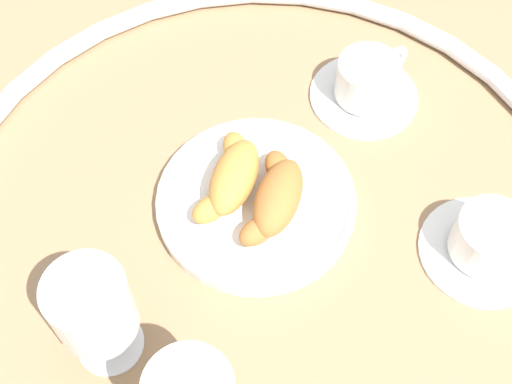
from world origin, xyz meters
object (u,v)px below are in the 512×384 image
object	(u,v)px
croissant_large	(275,197)
croissant_small	(231,177)
coffee_cup_near	(367,83)
coffee_cup_far	(487,240)
pastry_plate	(256,201)
juice_glass_left	(93,310)

from	to	relation	value
croissant_large	croissant_small	world-z (taller)	same
coffee_cup_near	coffee_cup_far	world-z (taller)	same
pastry_plate	coffee_cup_near	distance (m)	0.21
croissant_large	coffee_cup_near	bearing A→B (deg)	-13.86
pastry_plate	juice_glass_left	world-z (taller)	juice_glass_left
croissant_large	coffee_cup_near	world-z (taller)	same
croissant_large	coffee_cup_near	xyz separation A→B (m)	(0.20, -0.05, -0.01)
croissant_small	coffee_cup_far	xyz separation A→B (m)	(0.03, -0.28, -0.01)
pastry_plate	juice_glass_left	size ratio (longest dim) A/B	1.62
croissant_large	juice_glass_left	distance (m)	0.23
coffee_cup_near	pastry_plate	bearing A→B (deg)	159.49
croissant_small	coffee_cup_far	distance (m)	0.28
croissant_large	coffee_cup_far	world-z (taller)	same
pastry_plate	croissant_small	distance (m)	0.04
pastry_plate	juice_glass_left	distance (m)	0.24
croissant_large	juice_glass_left	size ratio (longest dim) A/B	0.98
pastry_plate	coffee_cup_far	size ratio (longest dim) A/B	1.67
pastry_plate	croissant_small	bearing A→B (deg)	82.51
coffee_cup_far	pastry_plate	bearing A→B (deg)	96.86
coffee_cup_near	coffee_cup_far	bearing A→B (deg)	-132.98
juice_glass_left	croissant_small	bearing A→B (deg)	-14.06
pastry_plate	coffee_cup_near	xyz separation A→B (m)	(0.20, -0.07, 0.02)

